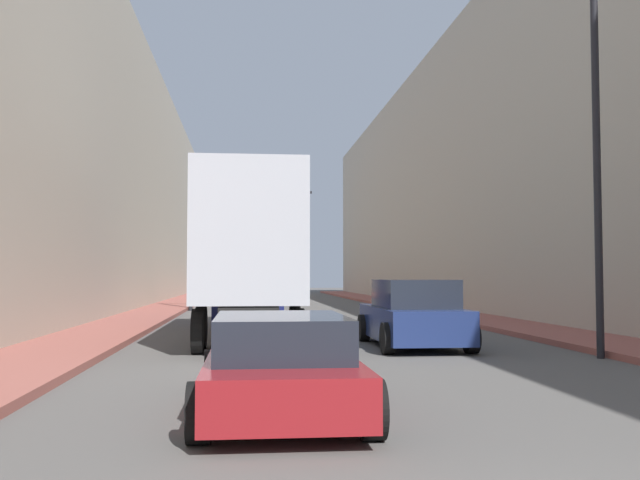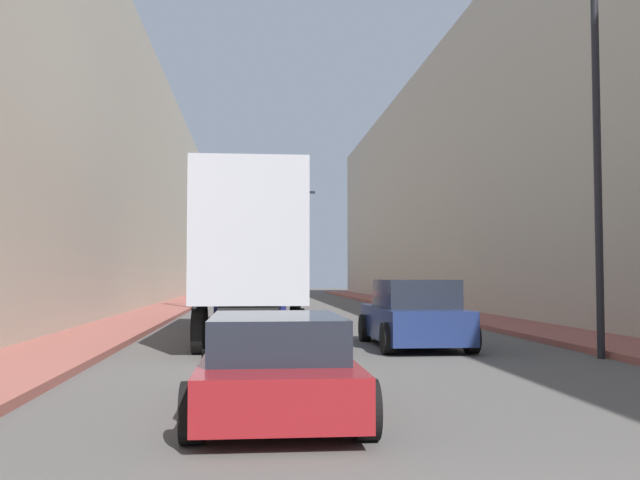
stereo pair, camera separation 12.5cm
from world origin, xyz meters
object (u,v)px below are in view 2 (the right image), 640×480
(sedan_car, at_px, (276,365))
(suv_car, at_px, (413,315))
(semi_truck, at_px, (250,254))
(traffic_signal_gantry, at_px, (228,221))
(street_lamp, at_px, (597,115))

(sedan_car, relative_size, suv_car, 1.00)
(semi_truck, height_order, traffic_signal_gantry, traffic_signal_gantry)
(street_lamp, bearing_deg, sedan_car, -143.01)
(sedan_car, height_order, suv_car, suv_car)
(semi_truck, bearing_deg, sedan_car, -88.20)
(sedan_car, height_order, street_lamp, street_lamp)
(suv_car, bearing_deg, semi_truck, 134.14)
(sedan_car, distance_m, street_lamp, 9.82)
(semi_truck, height_order, street_lamp, street_lamp)
(suv_car, height_order, traffic_signal_gantry, traffic_signal_gantry)
(traffic_signal_gantry, bearing_deg, semi_truck, -85.43)
(sedan_car, height_order, traffic_signal_gantry, traffic_signal_gantry)
(semi_truck, distance_m, sedan_car, 12.24)
(semi_truck, xyz_separation_m, traffic_signal_gantry, (-1.18, 14.70, 2.12))
(semi_truck, distance_m, suv_car, 5.94)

